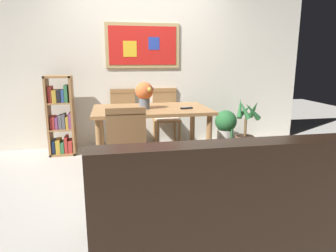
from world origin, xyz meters
name	(u,v)px	position (x,y,z in m)	size (l,w,h in m)	color
ground_plane	(159,175)	(0.00, 0.00, 0.00)	(12.00, 12.00, 0.00)	#B7B2A8
wall_back_with_painting	(144,63)	(0.00, 1.43, 1.30)	(5.20, 0.14, 2.60)	silver
dining_table	(151,115)	(-0.02, 0.43, 0.65)	(1.47, 0.93, 0.74)	#9E7042
dining_chair_near_left	(126,143)	(-0.39, -0.42, 0.54)	(0.40, 0.41, 0.91)	#9E7042
dining_chair_far_left	(124,114)	(-0.35, 1.23, 0.54)	(0.40, 0.41, 0.91)	#9E7042
dining_chair_far_right	(166,112)	(0.31, 1.26, 0.54)	(0.40, 0.41, 0.91)	#9E7042
leather_couch	(213,201)	(0.21, -1.36, 0.31)	(1.80, 0.84, 0.84)	black
bookshelf	(61,119)	(-1.24, 1.07, 0.53)	(0.36, 0.28, 1.14)	#9E7042
potted_ivy	(226,126)	(1.25, 1.06, 0.31)	(0.35, 0.35, 0.57)	#B2ADA3
potted_palm	(245,132)	(1.43, 0.72, 0.29)	(0.35, 0.37, 0.80)	brown
flower_vase	(144,93)	(-0.11, 0.38, 0.94)	(0.24, 0.22, 0.34)	slate
tv_remote	(186,108)	(0.40, 0.28, 0.76)	(0.16, 0.07, 0.02)	black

